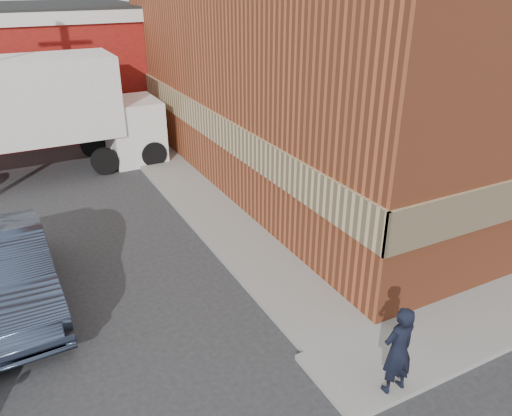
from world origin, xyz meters
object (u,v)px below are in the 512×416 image
brick_building (378,37)px  box_truck (46,108)px  sedan (9,273)px  man (398,350)px

brick_building → box_truck: brick_building is taller
sedan → box_truck: size_ratio=0.59×
man → box_truck: 15.07m
man → box_truck: size_ratio=0.20×
brick_building → sedan: size_ratio=3.57×
brick_building → sedan: 14.93m
man → sedan: 8.38m
sedan → brick_building: bearing=15.9°
brick_building → man: 13.68m
box_truck → sedan: bearing=-103.7°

